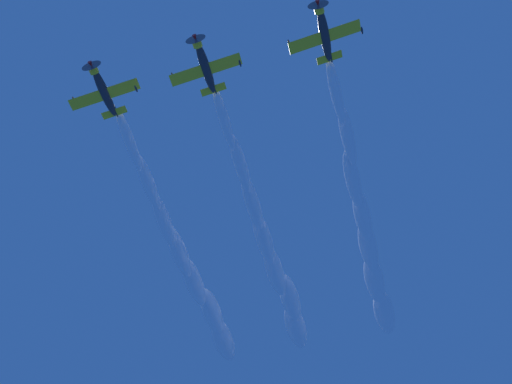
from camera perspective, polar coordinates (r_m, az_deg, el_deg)
airplane_lead at (r=71.17m, az=6.45°, el=14.74°), size 7.36×7.90×3.43m
airplane_left_wingman at (r=72.04m, az=-4.86°, el=11.82°), size 7.40×7.94×3.22m
airplane_right_wingman at (r=75.67m, az=-14.22°, el=9.29°), size 7.38×7.93×3.36m
smoke_trail_lead at (r=90.56m, az=10.67°, el=-5.34°), size 42.89×28.54×7.01m
smoke_trail_left_wingman at (r=91.14m, az=1.95°, el=-7.34°), size 42.64×28.01×7.19m
smoke_trail_right_wingman at (r=93.99m, az=-5.66°, el=-8.62°), size 42.81×28.34×7.15m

